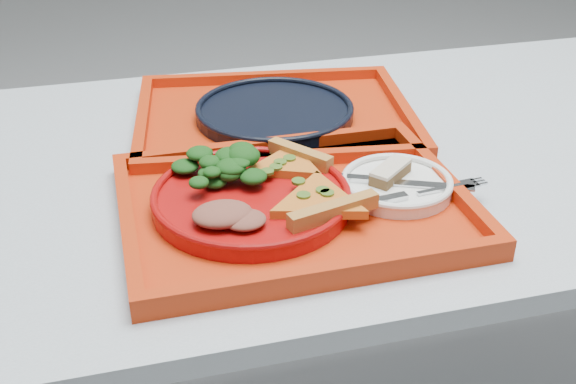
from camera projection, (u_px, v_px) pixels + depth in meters
The scene contains 13 objects.
table at pixel (438, 179), 1.19m from camera, with size 1.60×0.80×0.75m.
tray_main at pixel (294, 209), 0.96m from camera, with size 0.45×0.35×0.01m, color #B12809.
tray_far at pixel (275, 121), 1.20m from camera, with size 0.45×0.35×0.01m, color #B12809.
dinner_plate at pixel (251, 201), 0.95m from camera, with size 0.26×0.26×0.02m, color #970A0A.
side_plate at pixel (396, 187), 0.98m from camera, with size 0.15×0.15×0.01m, color white.
navy_plate at pixel (275, 113), 1.19m from camera, with size 0.26×0.26×0.02m, color black.
pizza_slice_a at pixel (318, 198), 0.91m from camera, with size 0.14×0.12×0.02m, color orange, non-canonical shape.
pizza_slice_b at pixel (287, 162), 1.00m from camera, with size 0.12×0.10×0.02m, color orange, non-canonical shape.
salad_heap at pixel (216, 164), 0.96m from camera, with size 0.10×0.09×0.05m, color black.
meat_portion at pixel (222, 214), 0.88m from camera, with size 0.07×0.06×0.02m, color brown.
dessert_bar at pixel (390, 172), 0.98m from camera, with size 0.07×0.07×0.02m.
knife at pixel (405, 182), 0.97m from camera, with size 0.18×0.02×0.01m, color silver.
fork at pixel (416, 193), 0.94m from camera, with size 0.18×0.02×0.01m, color silver.
Camera 1 is at (-0.51, -0.95, 1.25)m, focal length 45.00 mm.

